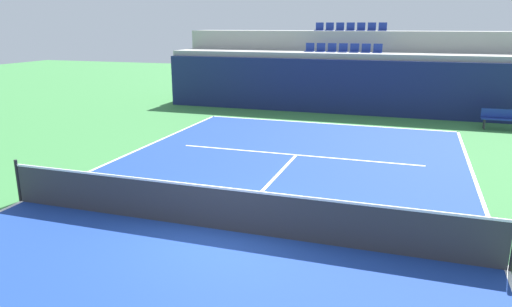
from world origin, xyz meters
The scene contains 14 objects.
ground_plane centered at (0.00, 0.00, 0.00)m, with size 80.00×80.00×0.00m, color #387A3D.
court_surface centered at (0.00, 0.00, 0.01)m, with size 11.00×24.00×0.01m, color navy.
baseline_far centered at (0.00, 11.95, 0.01)m, with size 11.00×0.10×0.00m, color white.
sideline_left centered at (-5.45, 0.00, 0.01)m, with size 0.10×24.00×0.00m, color white.
sideline_right centered at (5.45, 0.00, 0.01)m, with size 0.10×24.00×0.00m, color white.
service_line_far centered at (0.00, 6.40, 0.01)m, with size 8.26×0.10×0.00m, color white.
centre_service_line centered at (0.00, 3.20, 0.01)m, with size 0.10×6.40×0.00m, color white.
back_wall centered at (0.00, 14.62, 1.32)m, with size 17.90×0.30×2.64m, color navy.
stands_tier_lower centered at (0.00, 15.97, 1.45)m, with size 17.90×2.40×2.91m, color #9E9E99.
stands_tier_upper centered at (0.00, 18.37, 1.97)m, with size 17.90×2.40×3.94m, color #9E9E99.
seating_row_lower centered at (0.00, 16.06, 3.03)m, with size 3.88×0.44×0.44m.
seating_row_upper centered at (0.00, 18.46, 4.06)m, with size 3.88×0.44×0.44m.
tennis_net centered at (0.00, 0.00, 0.51)m, with size 11.08×0.08×1.07m.
player_bench centered at (7.13, 13.08, 0.51)m, with size 1.50×0.40×0.85m.
Camera 1 is at (3.59, -8.70, 4.27)m, focal length 33.34 mm.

